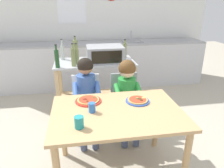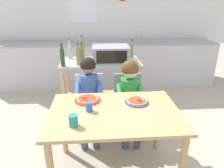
{
  "view_description": "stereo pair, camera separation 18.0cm",
  "coord_description": "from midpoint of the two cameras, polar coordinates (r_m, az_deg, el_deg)",
  "views": [
    {
      "loc": [
        -0.33,
        -1.7,
        1.68
      ],
      "look_at": [
        0.0,
        0.3,
        0.88
      ],
      "focal_mm": 33.92,
      "sensor_mm": 36.0,
      "label": 1
    },
    {
      "loc": [
        -0.15,
        -1.73,
        1.68
      ],
      "look_at": [
        0.0,
        0.3,
        0.88
      ],
      "focal_mm": 33.92,
      "sensor_mm": 36.0,
      "label": 2
    }
  ],
  "objects": [
    {
      "name": "child_in_blue_striped_shirt",
      "position": [
        2.53,
        -4.23,
        -1.95
      ],
      "size": [
        0.32,
        0.42,
        1.06
      ],
      "color": "#424C6B",
      "rests_on": "ground"
    },
    {
      "name": "dining_table",
      "position": [
        2.03,
        3.21,
        -9.89
      ],
      "size": [
        1.21,
        0.85,
        0.73
      ],
      "color": "tan",
      "rests_on": "ground"
    },
    {
      "name": "drinking_cup_blue",
      "position": [
        1.95,
        -3.56,
        -6.16
      ],
      "size": [
        0.06,
        0.06,
        0.09
      ],
      "primitive_type": "cylinder",
      "color": "blue",
      "rests_on": "dining_table"
    },
    {
      "name": "toaster_oven",
      "position": [
        3.04,
        1.37,
        8.13
      ],
      "size": [
        0.51,
        0.39,
        0.22
      ],
      "color": "#999BA0",
      "rests_on": "kitchen_island_cart"
    },
    {
      "name": "dining_chair_left",
      "position": [
        2.72,
        -4.13,
        -4.72
      ],
      "size": [
        0.36,
        0.36,
        0.81
      ],
      "color": "silver",
      "rests_on": "ground"
    },
    {
      "name": "ground_plane",
      "position": [
        3.33,
        0.48,
        -8.81
      ],
      "size": [
        11.47,
        11.47,
        0.0
      ],
      "primitive_type": "plane",
      "color": "#B7AD99"
    },
    {
      "name": "kitchen_island_cart",
      "position": [
        3.17,
        -1.4,
        1.23
      ],
      "size": [
        1.14,
        0.57,
        0.87
      ],
      "color": "#B7BABF",
      "rests_on": "ground"
    },
    {
      "name": "kitchen_counter",
      "position": [
        4.41,
        -0.95,
        5.36
      ],
      "size": [
        4.51,
        0.6,
        1.1
      ],
      "color": "silver",
      "rests_on": "ground"
    },
    {
      "name": "pizza_plate_red_rimmed",
      "position": [
        2.17,
        -4.23,
        -4.21
      ],
      "size": [
        0.26,
        0.26,
        0.03
      ],
      "color": "red",
      "rests_on": "dining_table"
    },
    {
      "name": "dining_chair_right",
      "position": [
        2.74,
        6.25,
        -4.56
      ],
      "size": [
        0.36,
        0.36,
        0.81
      ],
      "color": "gray",
      "rests_on": "ground"
    },
    {
      "name": "bottle_dark_olive_oil",
      "position": [
        2.85,
        -11.47,
        7.1
      ],
      "size": [
        0.06,
        0.06,
        0.31
      ],
      "color": "#1E4723",
      "rests_on": "kitchen_island_cart"
    },
    {
      "name": "bottle_squat_spirits",
      "position": [
        2.96,
        -6.33,
        7.69
      ],
      "size": [
        0.07,
        0.07,
        0.29
      ],
      "color": "olive",
      "rests_on": "kitchen_island_cart"
    },
    {
      "name": "child_in_green_shirt",
      "position": [
        2.56,
        6.89,
        -1.78
      ],
      "size": [
        0.32,
        0.42,
        1.02
      ],
      "color": "#424C6B",
      "rests_on": "ground"
    },
    {
      "name": "bottle_slim_sauce",
      "position": [
        2.87,
        -7.23,
        7.51
      ],
      "size": [
        0.06,
        0.06,
        0.3
      ],
      "color": "olive",
      "rests_on": "kitchen_island_cart"
    },
    {
      "name": "pizza_plate_blue_rimmed",
      "position": [
        2.15,
        9.12,
        -4.69
      ],
      "size": [
        0.24,
        0.24,
        0.03
      ],
      "color": "#3356B7",
      "rests_on": "dining_table"
    },
    {
      "name": "bottle_tall_green_wine",
      "position": [
        3.27,
        6.88,
        9.01
      ],
      "size": [
        0.06,
        0.06,
        0.28
      ],
      "color": "olive",
      "rests_on": "kitchen_island_cart"
    },
    {
      "name": "bottle_clear_vinegar",
      "position": [
        3.25,
        -9.79,
        8.88
      ],
      "size": [
        0.05,
        0.05,
        0.3
      ],
      "color": "#ADB7B2",
      "rests_on": "kitchen_island_cart"
    },
    {
      "name": "bottle_brown_beer",
      "position": [
        3.16,
        -6.39,
        9.26
      ],
      "size": [
        0.07,
        0.07,
        0.35
      ],
      "color": "olive",
      "rests_on": "kitchen_island_cart"
    },
    {
      "name": "back_wall_tiled",
      "position": [
        4.66,
        -1.36,
        17.48
      ],
      "size": [
        5.01,
        0.14,
        2.7
      ],
      "color": "white",
      "rests_on": "ground"
    },
    {
      "name": "drinking_cup_teal",
      "position": [
        1.74,
        -7.46,
        -9.81
      ],
      "size": [
        0.08,
        0.08,
        0.1
      ],
      "primitive_type": "cylinder",
      "color": "teal",
      "rests_on": "dining_table"
    }
  ]
}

